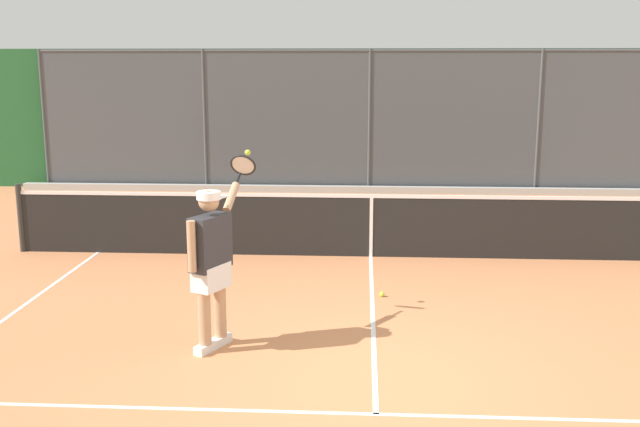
% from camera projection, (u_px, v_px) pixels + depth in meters
% --- Properties ---
extents(ground_plane, '(60.00, 60.00, 0.00)m').
position_uv_depth(ground_plane, '(375.00, 377.00, 6.91)').
color(ground_plane, '#C67A4C').
extents(fence_backdrop, '(17.97, 1.37, 3.20)m').
position_uv_depth(fence_backdrop, '(369.00, 120.00, 17.11)').
color(fence_backdrop, '#474C51').
rests_on(fence_backdrop, ground).
extents(tennis_net, '(10.96, 0.09, 1.07)m').
position_uv_depth(tennis_net, '(371.00, 225.00, 11.10)').
color(tennis_net, '#2D2D2D').
rests_on(tennis_net, ground).
extents(tennis_player, '(0.57, 1.36, 1.95)m').
position_uv_depth(tennis_player, '(211.00, 257.00, 7.44)').
color(tennis_player, silver).
rests_on(tennis_player, ground).
extents(tennis_ball_mid_court, '(0.07, 0.07, 0.07)m').
position_uv_depth(tennis_ball_mid_court, '(382.00, 294.00, 9.28)').
color(tennis_ball_mid_court, '#C1D138').
rests_on(tennis_ball_mid_court, ground).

